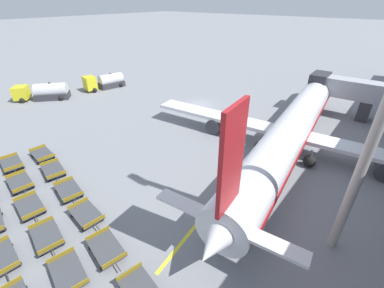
% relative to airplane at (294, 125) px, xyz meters
% --- Properties ---
extents(ground_plane, '(500.00, 500.00, 0.00)m').
position_rel_airplane_xyz_m(ground_plane, '(-17.50, 4.48, -2.86)').
color(ground_plane, gray).
extents(airplane, '(37.18, 44.03, 11.62)m').
position_rel_airplane_xyz_m(airplane, '(0.00, 0.00, 0.00)').
color(airplane, white).
rests_on(airplane, ground_plane).
extents(fuel_tanker_primary, '(7.72, 8.52, 3.10)m').
position_rel_airplane_xyz_m(fuel_tanker_primary, '(-40.81, -11.05, -1.57)').
color(fuel_tanker_primary, yellow).
rests_on(fuel_tanker_primary, ground_plane).
extents(fuel_tanker_secondary, '(4.35, 8.12, 2.92)m').
position_rel_airplane_xyz_m(fuel_tanker_secondary, '(-37.98, -0.22, -1.60)').
color(fuel_tanker_secondary, yellow).
rests_on(fuel_tanker_secondary, ground_plane).
extents(baggage_dolly_row_near_col_d, '(3.83, 2.11, 0.92)m').
position_rel_airplane_xyz_m(baggage_dolly_row_near_col_d, '(-9.56, -28.63, -2.38)').
color(baggage_dolly_row_near_col_d, '#424449').
rests_on(baggage_dolly_row_near_col_d, ground_plane).
extents(baggage_dolly_row_mid_a_col_a, '(3.85, 2.26, 0.92)m').
position_rel_airplane_xyz_m(baggage_dolly_row_mid_a_col_a, '(-21.82, -23.57, -2.38)').
color(baggage_dolly_row_mid_a_col_a, '#424449').
rests_on(baggage_dolly_row_mid_a_col_a, ground_plane).
extents(baggage_dolly_row_mid_a_col_b, '(3.84, 2.18, 0.92)m').
position_rel_airplane_xyz_m(baggage_dolly_row_mid_a_col_b, '(-17.55, -24.35, -2.38)').
color(baggage_dolly_row_mid_a_col_b, '#424449').
rests_on(baggage_dolly_row_mid_a_col_b, ground_plane).
extents(baggage_dolly_row_mid_a_col_c, '(3.84, 2.19, 0.92)m').
position_rel_airplane_xyz_m(baggage_dolly_row_mid_a_col_c, '(-13.32, -25.16, -2.38)').
color(baggage_dolly_row_mid_a_col_c, '#424449').
rests_on(baggage_dolly_row_mid_a_col_c, ground_plane).
extents(baggage_dolly_row_mid_a_col_d, '(3.86, 2.34, 0.92)m').
position_rel_airplane_xyz_m(baggage_dolly_row_mid_a_col_d, '(-8.99, -25.73, -2.38)').
color(baggage_dolly_row_mid_a_col_d, '#424449').
rests_on(baggage_dolly_row_mid_a_col_d, ground_plane).
extents(baggage_dolly_row_mid_a_col_e, '(3.86, 2.39, 0.92)m').
position_rel_airplane_xyz_m(baggage_dolly_row_mid_a_col_e, '(-4.92, -26.25, -2.38)').
color(baggage_dolly_row_mid_a_col_e, '#424449').
rests_on(baggage_dolly_row_mid_a_col_e, ground_plane).
extents(baggage_dolly_row_mid_b_col_a, '(3.82, 2.09, 0.92)m').
position_rel_airplane_xyz_m(baggage_dolly_row_mid_b_col_a, '(-21.15, -20.61, -2.38)').
color(baggage_dolly_row_mid_b_col_a, '#424449').
rests_on(baggage_dolly_row_mid_b_col_a, ground_plane).
extents(baggage_dolly_row_mid_b_col_b, '(3.86, 2.41, 0.92)m').
position_rel_airplane_xyz_m(baggage_dolly_row_mid_b_col_b, '(-17.10, -21.31, -2.38)').
color(baggage_dolly_row_mid_b_col_b, '#424449').
rests_on(baggage_dolly_row_mid_b_col_b, ground_plane).
extents(baggage_dolly_row_mid_b_col_c, '(3.86, 2.34, 0.92)m').
position_rel_airplane_xyz_m(baggage_dolly_row_mid_b_col_c, '(-12.76, -21.96, -2.38)').
color(baggage_dolly_row_mid_b_col_c, '#424449').
rests_on(baggage_dolly_row_mid_b_col_c, ground_plane).
extents(baggage_dolly_row_mid_b_col_d, '(3.82, 2.10, 0.92)m').
position_rel_airplane_xyz_m(baggage_dolly_row_mid_b_col_d, '(-8.72, -22.61, -2.38)').
color(baggage_dolly_row_mid_b_col_d, '#424449').
rests_on(baggage_dolly_row_mid_b_col_d, ground_plane).
extents(baggage_dolly_row_mid_b_col_e, '(3.86, 2.36, 0.92)m').
position_rel_airplane_xyz_m(baggage_dolly_row_mid_b_col_e, '(-4.59, -23.55, -2.38)').
color(baggage_dolly_row_mid_b_col_e, '#424449').
rests_on(baggage_dolly_row_mid_b_col_e, ground_plane).
extents(stand_guidance_stripe, '(3.27, 26.18, 0.01)m').
position_rel_airplane_xyz_m(stand_guidance_stripe, '(-2.12, -9.42, -2.86)').
color(stand_guidance_stripe, yellow).
rests_on(stand_guidance_stripe, ground_plane).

